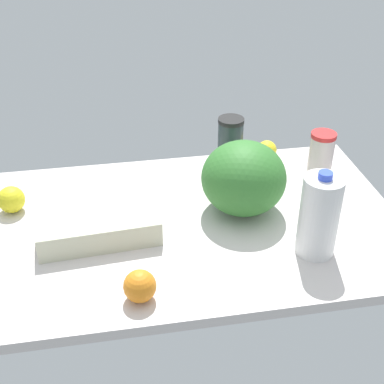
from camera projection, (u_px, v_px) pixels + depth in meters
countertop at (192, 225)px, 154.39cm from camera, size 120.00×76.00×3.00cm
egg_carton at (99, 231)px, 143.62cm from camera, size 33.34×13.73×7.07cm
milk_jug at (319, 216)px, 136.23cm from camera, size 10.28×10.28×24.17cm
shaker_bottle at (230, 143)px, 175.06cm from camera, size 8.44×8.44×17.90cm
tumbler_cup at (321, 156)px, 169.86cm from camera, size 7.96×7.96×16.06cm
watermelon at (244, 178)px, 153.17cm from camera, size 24.48×24.48×21.38cm
lemon_far_back at (11, 199)px, 156.04cm from camera, size 7.88×7.88×7.88cm
lemon_loose at (267, 150)px, 183.05cm from camera, size 6.71×6.71×6.71cm
orange_beside_bowl at (140, 286)px, 124.91cm from camera, size 7.88×7.88×7.88cm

